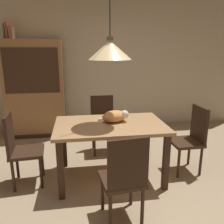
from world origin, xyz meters
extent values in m
plane|color=tan|center=(0.00, 0.00, 0.00)|extent=(10.00, 10.00, 0.00)
cube|color=beige|center=(0.00, 2.65, 1.45)|extent=(6.40, 0.10, 2.90)
cube|color=tan|center=(-0.09, 0.49, 0.73)|extent=(1.40, 0.90, 0.04)
cube|color=#382316|center=(-0.71, 0.10, 0.35)|extent=(0.07, 0.07, 0.71)
cube|color=#382316|center=(0.53, 0.10, 0.35)|extent=(0.07, 0.07, 0.71)
cube|color=#382316|center=(-0.71, 0.88, 0.35)|extent=(0.07, 0.07, 0.71)
cube|color=#382316|center=(0.53, 0.88, 0.35)|extent=(0.07, 0.07, 0.71)
cube|color=#382316|center=(-0.09, -0.31, 0.43)|extent=(0.44, 0.44, 0.04)
cube|color=#322014|center=(-0.07, -0.48, 0.69)|extent=(0.38, 0.08, 0.48)
cylinder|color=#382316|center=(0.05, -0.13, 0.21)|extent=(0.04, 0.04, 0.41)
cylinder|color=#382316|center=(-0.27, -0.16, 0.21)|extent=(0.04, 0.04, 0.41)
cylinder|color=#382316|center=(0.09, -0.45, 0.21)|extent=(0.04, 0.04, 0.41)
cylinder|color=#382316|center=(-0.23, -0.48, 0.21)|extent=(0.04, 0.04, 0.41)
cube|color=#382316|center=(-1.14, 0.49, 0.43)|extent=(0.43, 0.43, 0.04)
cube|color=#322014|center=(-1.32, 0.48, 0.69)|extent=(0.07, 0.38, 0.48)
cylinder|color=#382316|center=(-0.97, 0.35, 0.21)|extent=(0.04, 0.04, 0.41)
cylinder|color=#382316|center=(-1.00, 0.67, 0.21)|extent=(0.04, 0.04, 0.41)
cylinder|color=#382316|center=(-1.29, 0.32, 0.21)|extent=(0.04, 0.04, 0.41)
cylinder|color=#382316|center=(-1.31, 0.64, 0.21)|extent=(0.04, 0.04, 0.41)
cube|color=#382316|center=(0.96, 0.49, 0.43)|extent=(0.41, 0.41, 0.04)
cube|color=#322014|center=(1.14, 0.50, 0.69)|extent=(0.05, 0.38, 0.48)
cylinder|color=#382316|center=(0.80, 0.65, 0.21)|extent=(0.04, 0.04, 0.41)
cylinder|color=#382316|center=(0.80, 0.33, 0.21)|extent=(0.04, 0.04, 0.41)
cylinder|color=#382316|center=(1.11, 0.66, 0.21)|extent=(0.04, 0.04, 0.41)
cylinder|color=#382316|center=(1.12, 0.34, 0.21)|extent=(0.04, 0.04, 0.41)
cube|color=#382316|center=(-0.09, 1.29, 0.43)|extent=(0.40, 0.40, 0.04)
cube|color=#322014|center=(-0.09, 1.47, 0.69)|extent=(0.38, 0.04, 0.48)
cylinder|color=#382316|center=(-0.25, 1.14, 0.21)|extent=(0.04, 0.04, 0.41)
cylinder|color=#382316|center=(0.07, 1.13, 0.21)|extent=(0.04, 0.04, 0.41)
cylinder|color=#382316|center=(-0.25, 1.46, 0.21)|extent=(0.04, 0.04, 0.41)
cylinder|color=#382316|center=(0.07, 1.45, 0.21)|extent=(0.04, 0.04, 0.41)
ellipsoid|color=#E59951|center=(-0.02, 0.57, 0.82)|extent=(0.39, 0.31, 0.15)
sphere|color=white|center=(0.11, 0.55, 0.85)|extent=(0.11, 0.11, 0.11)
cylinder|color=white|center=(-0.14, 0.63, 0.78)|extent=(0.18, 0.04, 0.04)
cone|color=beige|center=(-0.09, 0.49, 1.66)|extent=(0.52, 0.52, 0.22)
cylinder|color=#513D23|center=(-0.09, 0.49, 1.79)|extent=(0.08, 0.08, 0.04)
cube|color=olive|center=(-1.29, 2.32, 0.93)|extent=(1.10, 0.44, 1.85)
cube|color=#382316|center=(-1.29, 2.10, 1.29)|extent=(0.97, 0.01, 0.81)
cube|color=#382316|center=(-1.29, 2.32, 0.04)|extent=(1.12, 0.45, 0.08)
cube|color=#427A4C|center=(-1.73, 2.32, 1.98)|extent=(0.03, 0.20, 0.26)
cube|color=#B73833|center=(-1.68, 2.32, 1.99)|extent=(0.04, 0.22, 0.28)
cube|color=brown|center=(-1.61, 2.32, 1.96)|extent=(0.06, 0.24, 0.22)
camera|label=1|loc=(-0.49, -2.30, 1.67)|focal=37.20mm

